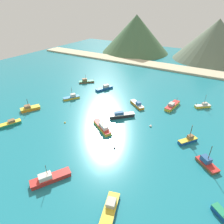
{
  "coord_description": "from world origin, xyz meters",
  "views": [
    {
      "loc": [
        23.73,
        -31.28,
        40.24
      ],
      "look_at": [
        -9.75,
        23.81,
        2.72
      ],
      "focal_mm": 30.58,
      "sensor_mm": 36.0,
      "label": 1
    }
  ],
  "objects_px": {
    "fishing_boat_4": "(50,178)",
    "fishing_boat_14": "(188,140)",
    "buoy_0": "(150,126)",
    "fishing_boat_9": "(122,115)",
    "buoy_1": "(65,123)",
    "fishing_boat_0": "(207,163)",
    "fishing_boat_5": "(9,124)",
    "fishing_boat_3": "(103,127)",
    "fishing_boat_8": "(72,97)",
    "fishing_boat_11": "(203,106)",
    "fishing_boat_1": "(137,104)",
    "fishing_boat_7": "(110,208)",
    "fishing_boat_12": "(86,81)",
    "buoy_2": "(114,148)",
    "fishing_boat_13": "(172,106)",
    "fishing_boat_10": "(30,108)",
    "fishing_boat_2": "(105,88)"
  },
  "relations": [
    {
      "from": "fishing_boat_4",
      "to": "fishing_boat_14",
      "type": "xyz_separation_m",
      "value": [
        27.01,
        34.57,
        0.0
      ]
    },
    {
      "from": "buoy_0",
      "to": "fishing_boat_9",
      "type": "bearing_deg",
      "value": 179.2
    },
    {
      "from": "fishing_boat_4",
      "to": "buoy_1",
      "type": "distance_m",
      "value": 27.01
    },
    {
      "from": "fishing_boat_0",
      "to": "fishing_boat_5",
      "type": "bearing_deg",
      "value": -165.95
    },
    {
      "from": "fishing_boat_4",
      "to": "fishing_boat_3",
      "type": "bearing_deg",
      "value": 92.59
    },
    {
      "from": "fishing_boat_8",
      "to": "fishing_boat_11",
      "type": "distance_m",
      "value": 59.47
    },
    {
      "from": "fishing_boat_1",
      "to": "fishing_boat_8",
      "type": "xyz_separation_m",
      "value": [
        -29.66,
        -9.54,
        0.02
      ]
    },
    {
      "from": "fishing_boat_11",
      "to": "buoy_1",
      "type": "height_order",
      "value": "fishing_boat_11"
    },
    {
      "from": "fishing_boat_5",
      "to": "fishing_boat_9",
      "type": "xyz_separation_m",
      "value": [
        33.08,
        26.74,
        0.25
      ]
    },
    {
      "from": "fishing_boat_1",
      "to": "fishing_boat_7",
      "type": "distance_m",
      "value": 50.15
    },
    {
      "from": "fishing_boat_12",
      "to": "buoy_1",
      "type": "distance_m",
      "value": 41.96
    },
    {
      "from": "fishing_boat_3",
      "to": "fishing_boat_9",
      "type": "height_order",
      "value": "fishing_boat_3"
    },
    {
      "from": "fishing_boat_0",
      "to": "buoy_2",
      "type": "height_order",
      "value": "fishing_boat_0"
    },
    {
      "from": "fishing_boat_0",
      "to": "fishing_boat_14",
      "type": "bearing_deg",
      "value": 130.82
    },
    {
      "from": "fishing_boat_13",
      "to": "buoy_1",
      "type": "xyz_separation_m",
      "value": [
        -31.38,
        -33.63,
        -0.77
      ]
    },
    {
      "from": "fishing_boat_8",
      "to": "fishing_boat_10",
      "type": "bearing_deg",
      "value": -114.23
    },
    {
      "from": "fishing_boat_9",
      "to": "buoy_2",
      "type": "height_order",
      "value": "fishing_boat_9"
    },
    {
      "from": "fishing_boat_14",
      "to": "fishing_boat_10",
      "type": "bearing_deg",
      "value": -168.42
    },
    {
      "from": "fishing_boat_10",
      "to": "fishing_boat_0",
      "type": "bearing_deg",
      "value": 4.09
    },
    {
      "from": "fishing_boat_11",
      "to": "buoy_0",
      "type": "relative_size",
      "value": 6.63
    },
    {
      "from": "fishing_boat_7",
      "to": "fishing_boat_5",
      "type": "bearing_deg",
      "value": 169.71
    },
    {
      "from": "fishing_boat_1",
      "to": "fishing_boat_5",
      "type": "relative_size",
      "value": 0.97
    },
    {
      "from": "fishing_boat_14",
      "to": "buoy_0",
      "type": "distance_m",
      "value": 14.03
    },
    {
      "from": "fishing_boat_1",
      "to": "fishing_boat_5",
      "type": "xyz_separation_m",
      "value": [
        -34.44,
        -38.65,
        -0.1
      ]
    },
    {
      "from": "fishing_boat_3",
      "to": "fishing_boat_14",
      "type": "relative_size",
      "value": 1.6
    },
    {
      "from": "fishing_boat_12",
      "to": "fishing_boat_13",
      "type": "xyz_separation_m",
      "value": [
        50.28,
        -3.82,
        0.08
      ]
    },
    {
      "from": "fishing_boat_12",
      "to": "buoy_1",
      "type": "xyz_separation_m",
      "value": [
        18.9,
        -37.45,
        -0.7
      ]
    },
    {
      "from": "fishing_boat_5",
      "to": "fishing_boat_12",
      "type": "height_order",
      "value": "fishing_boat_12"
    },
    {
      "from": "fishing_boat_3",
      "to": "fishing_boat_11",
      "type": "bearing_deg",
      "value": 51.93
    },
    {
      "from": "fishing_boat_12",
      "to": "fishing_boat_5",
      "type": "bearing_deg",
      "value": -87.35
    },
    {
      "from": "fishing_boat_11",
      "to": "fishing_boat_13",
      "type": "distance_m",
      "value": 13.44
    },
    {
      "from": "fishing_boat_5",
      "to": "fishing_boat_12",
      "type": "xyz_separation_m",
      "value": [
        -2.28,
        49.26,
        0.12
      ]
    },
    {
      "from": "fishing_boat_4",
      "to": "buoy_0",
      "type": "relative_size",
      "value": 10.41
    },
    {
      "from": "fishing_boat_3",
      "to": "buoy_0",
      "type": "bearing_deg",
      "value": 36.09
    },
    {
      "from": "fishing_boat_9",
      "to": "fishing_boat_11",
      "type": "relative_size",
      "value": 1.35
    },
    {
      "from": "buoy_0",
      "to": "fishing_boat_11",
      "type": "bearing_deg",
      "value": 61.44
    },
    {
      "from": "fishing_boat_12",
      "to": "fishing_boat_14",
      "type": "relative_size",
      "value": 1.19
    },
    {
      "from": "fishing_boat_11",
      "to": "fishing_boat_14",
      "type": "relative_size",
      "value": 0.98
    },
    {
      "from": "fishing_boat_3",
      "to": "fishing_boat_12",
      "type": "distance_m",
      "value": 47.05
    },
    {
      "from": "fishing_boat_8",
      "to": "buoy_1",
      "type": "distance_m",
      "value": 20.98
    },
    {
      "from": "fishing_boat_1",
      "to": "fishing_boat_2",
      "type": "xyz_separation_m",
      "value": [
        -22.33,
        7.78,
        0.05
      ]
    },
    {
      "from": "fishing_boat_12",
      "to": "buoy_1",
      "type": "bearing_deg",
      "value": -63.22
    },
    {
      "from": "fishing_boat_3",
      "to": "fishing_boat_5",
      "type": "height_order",
      "value": "fishing_boat_3"
    },
    {
      "from": "fishing_boat_1",
      "to": "fishing_boat_9",
      "type": "distance_m",
      "value": 11.99
    },
    {
      "from": "fishing_boat_0",
      "to": "fishing_boat_4",
      "type": "relative_size",
      "value": 0.69
    },
    {
      "from": "buoy_1",
      "to": "fishing_boat_4",
      "type": "bearing_deg",
      "value": -54.55
    },
    {
      "from": "buoy_0",
      "to": "buoy_2",
      "type": "height_order",
      "value": "buoy_0"
    },
    {
      "from": "fishing_boat_11",
      "to": "fishing_boat_12",
      "type": "xyz_separation_m",
      "value": [
        -61.79,
        -3.12,
        0.01
      ]
    },
    {
      "from": "fishing_boat_2",
      "to": "fishing_boat_14",
      "type": "distance_m",
      "value": 52.09
    },
    {
      "from": "fishing_boat_1",
      "to": "fishing_boat_8",
      "type": "height_order",
      "value": "fishing_boat_8"
    }
  ]
}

